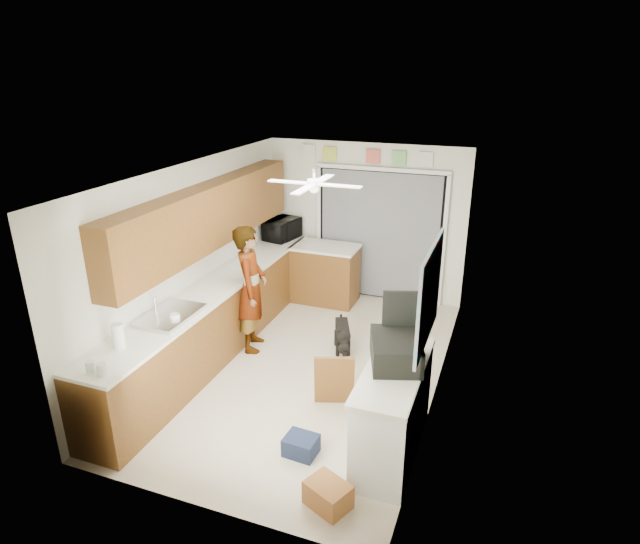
% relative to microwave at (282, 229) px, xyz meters
% --- Properties ---
extents(floor, '(5.00, 5.00, 0.00)m').
position_rel_microwave_xyz_m(floor, '(1.28, -2.10, -1.11)').
color(floor, '#C5B29E').
rests_on(floor, ground).
extents(ceiling, '(5.00, 5.00, 0.00)m').
position_rel_microwave_xyz_m(ceiling, '(1.28, -2.10, 1.39)').
color(ceiling, white).
rests_on(ceiling, ground).
extents(wall_back, '(3.20, 0.00, 3.20)m').
position_rel_microwave_xyz_m(wall_back, '(1.28, 0.40, 0.14)').
color(wall_back, white).
rests_on(wall_back, ground).
extents(wall_front, '(3.20, 0.00, 3.20)m').
position_rel_microwave_xyz_m(wall_front, '(1.28, -4.60, 0.14)').
color(wall_front, white).
rests_on(wall_front, ground).
extents(wall_left, '(0.00, 5.00, 5.00)m').
position_rel_microwave_xyz_m(wall_left, '(-0.32, -2.10, 0.14)').
color(wall_left, white).
rests_on(wall_left, ground).
extents(wall_right, '(0.00, 5.00, 5.00)m').
position_rel_microwave_xyz_m(wall_right, '(2.88, -2.10, 0.14)').
color(wall_right, white).
rests_on(wall_right, ground).
extents(left_base_cabinets, '(0.60, 4.80, 0.90)m').
position_rel_microwave_xyz_m(left_base_cabinets, '(-0.02, -2.10, -0.66)').
color(left_base_cabinets, brown).
rests_on(left_base_cabinets, floor).
extents(left_countertop, '(0.62, 4.80, 0.04)m').
position_rel_microwave_xyz_m(left_countertop, '(-0.01, -2.10, -0.19)').
color(left_countertop, white).
rests_on(left_countertop, left_base_cabinets).
extents(upper_cabinets, '(0.32, 4.00, 0.80)m').
position_rel_microwave_xyz_m(upper_cabinets, '(-0.16, -1.90, 0.69)').
color(upper_cabinets, brown).
rests_on(upper_cabinets, wall_left).
extents(sink_basin, '(0.50, 0.76, 0.06)m').
position_rel_microwave_xyz_m(sink_basin, '(-0.01, -3.10, -0.15)').
color(sink_basin, silver).
rests_on(sink_basin, left_countertop).
extents(faucet, '(0.03, 0.03, 0.22)m').
position_rel_microwave_xyz_m(faucet, '(-0.20, -3.10, -0.06)').
color(faucet, silver).
rests_on(faucet, left_countertop).
extents(peninsula_base, '(1.00, 0.60, 0.90)m').
position_rel_microwave_xyz_m(peninsula_base, '(0.78, -0.10, -0.66)').
color(peninsula_base, brown).
rests_on(peninsula_base, floor).
extents(peninsula_top, '(1.04, 0.64, 0.04)m').
position_rel_microwave_xyz_m(peninsula_top, '(0.78, -0.10, -0.19)').
color(peninsula_top, white).
rests_on(peninsula_top, peninsula_base).
extents(back_opening_recess, '(2.00, 0.06, 2.10)m').
position_rel_microwave_xyz_m(back_opening_recess, '(1.53, 0.37, -0.06)').
color(back_opening_recess, black).
rests_on(back_opening_recess, wall_back).
extents(curtain_panel, '(1.90, 0.03, 2.05)m').
position_rel_microwave_xyz_m(curtain_panel, '(1.53, 0.33, -0.06)').
color(curtain_panel, gray).
rests_on(curtain_panel, wall_back).
extents(door_trim_left, '(0.06, 0.04, 2.10)m').
position_rel_microwave_xyz_m(door_trim_left, '(0.51, 0.34, -0.06)').
color(door_trim_left, white).
rests_on(door_trim_left, wall_back).
extents(door_trim_right, '(0.06, 0.04, 2.10)m').
position_rel_microwave_xyz_m(door_trim_right, '(2.55, 0.34, -0.06)').
color(door_trim_right, white).
rests_on(door_trim_right, wall_back).
extents(door_trim_head, '(2.10, 0.04, 0.06)m').
position_rel_microwave_xyz_m(door_trim_head, '(1.53, 0.34, 1.01)').
color(door_trim_head, white).
rests_on(door_trim_head, wall_back).
extents(header_frame_0, '(0.22, 0.02, 0.22)m').
position_rel_microwave_xyz_m(header_frame_0, '(0.68, 0.37, 1.19)').
color(header_frame_0, '#C2D145').
rests_on(header_frame_0, wall_back).
extents(header_frame_2, '(0.22, 0.02, 0.22)m').
position_rel_microwave_xyz_m(header_frame_2, '(1.38, 0.37, 1.19)').
color(header_frame_2, '#DC5E52').
rests_on(header_frame_2, wall_back).
extents(header_frame_3, '(0.22, 0.02, 0.22)m').
position_rel_microwave_xyz_m(header_frame_3, '(1.78, 0.37, 1.19)').
color(header_frame_3, '#71B869').
rests_on(header_frame_3, wall_back).
extents(header_frame_4, '(0.22, 0.02, 0.22)m').
position_rel_microwave_xyz_m(header_frame_4, '(2.18, 0.37, 1.19)').
color(header_frame_4, silver).
rests_on(header_frame_4, wall_back).
extents(route66_sign, '(0.22, 0.02, 0.26)m').
position_rel_microwave_xyz_m(route66_sign, '(0.33, 0.37, 1.19)').
color(route66_sign, silver).
rests_on(route66_sign, wall_back).
extents(right_counter_base, '(0.50, 1.40, 0.90)m').
position_rel_microwave_xyz_m(right_counter_base, '(2.63, -3.30, -0.66)').
color(right_counter_base, white).
rests_on(right_counter_base, floor).
extents(right_counter_top, '(0.54, 1.44, 0.04)m').
position_rel_microwave_xyz_m(right_counter_top, '(2.62, -3.30, -0.19)').
color(right_counter_top, white).
rests_on(right_counter_top, right_counter_base).
extents(abstract_painting, '(0.03, 1.15, 0.95)m').
position_rel_microwave_xyz_m(abstract_painting, '(2.86, -3.10, 0.54)').
color(abstract_painting, '#DE5269').
rests_on(abstract_painting, wall_right).
extents(ceiling_fan, '(1.14, 1.14, 0.24)m').
position_rel_microwave_xyz_m(ceiling_fan, '(1.28, -1.90, 1.21)').
color(ceiling_fan, white).
rests_on(ceiling_fan, ceiling).
extents(microwave, '(0.51, 0.66, 0.33)m').
position_rel_microwave_xyz_m(microwave, '(0.00, 0.00, 0.00)').
color(microwave, black).
rests_on(microwave, left_countertop).
extents(cup, '(0.15, 0.15, 0.09)m').
position_rel_microwave_xyz_m(cup, '(0.11, -3.17, -0.12)').
color(cup, white).
rests_on(cup, left_countertop).
extents(jar_a, '(0.10, 0.10, 0.13)m').
position_rel_microwave_xyz_m(jar_a, '(0.13, -4.35, -0.10)').
color(jar_a, silver).
rests_on(jar_a, left_countertop).
extents(jar_b, '(0.10, 0.10, 0.12)m').
position_rel_microwave_xyz_m(jar_b, '(0.00, -4.35, -0.10)').
color(jar_b, silver).
rests_on(jar_b, left_countertop).
extents(paper_towel_roll, '(0.16, 0.16, 0.26)m').
position_rel_microwave_xyz_m(paper_towel_roll, '(-0.07, -3.87, -0.03)').
color(paper_towel_roll, white).
rests_on(paper_towel_roll, left_countertop).
extents(suitcase, '(0.63, 0.72, 0.26)m').
position_rel_microwave_xyz_m(suitcase, '(2.60, -3.19, -0.03)').
color(suitcase, black).
rests_on(suitcase, right_counter_top).
extents(suitcase_rim, '(0.60, 0.69, 0.02)m').
position_rel_microwave_xyz_m(suitcase_rim, '(2.60, -3.19, -0.14)').
color(suitcase_rim, yellow).
rests_on(suitcase_rim, suitcase).
extents(suitcase_lid, '(0.41, 0.16, 0.50)m').
position_rel_microwave_xyz_m(suitcase_lid, '(2.60, -2.90, 0.22)').
color(suitcase_lid, black).
rests_on(suitcase_lid, suitcase).
extents(cardboard_box, '(0.45, 0.41, 0.23)m').
position_rel_microwave_xyz_m(cardboard_box, '(2.28, -4.20, -0.99)').
color(cardboard_box, '#9B5930').
rests_on(cardboard_box, floor).
extents(navy_crate, '(0.33, 0.28, 0.19)m').
position_rel_microwave_xyz_m(navy_crate, '(1.81, -3.66, -1.01)').
color(navy_crate, '#161F39').
rests_on(navy_crate, floor).
extents(cabinet_door_panel, '(0.48, 0.31, 0.66)m').
position_rel_microwave_xyz_m(cabinet_door_panel, '(1.86, -2.79, -0.77)').
color(cabinet_door_panel, brown).
rests_on(cabinet_door_panel, floor).
extents(man, '(0.59, 0.72, 1.72)m').
position_rel_microwave_xyz_m(man, '(0.38, -1.88, -0.25)').
color(man, white).
rests_on(man, floor).
extents(dog, '(0.44, 0.62, 0.45)m').
position_rel_microwave_xyz_m(dog, '(1.55, -1.56, -0.88)').
color(dog, black).
rests_on(dog, floor).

